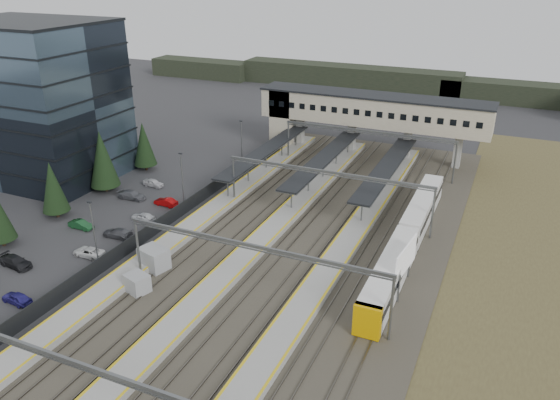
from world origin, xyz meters
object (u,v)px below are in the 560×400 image
at_px(office_building, 34,101).
at_px(relay_cabin_near, 154,259).
at_px(train, 407,239).
at_px(footbridge, 357,111).
at_px(relay_cabin_far, 137,284).
at_px(billboard, 406,260).

relative_size(office_building, relay_cabin_near, 6.58).
distance_m(office_building, train, 60.94).
bearing_deg(footbridge, relay_cabin_far, -98.57).
distance_m(office_building, relay_cabin_near, 40.46).
relative_size(relay_cabin_near, relay_cabin_far, 1.29).
distance_m(relay_cabin_near, train, 29.73).
relative_size(office_building, footbridge, 0.60).
bearing_deg(office_building, relay_cabin_far, -32.56).
height_order(relay_cabin_near, footbridge, footbridge).
bearing_deg(train, relay_cabin_near, -149.00).
relative_size(relay_cabin_far, train, 0.08).
relative_size(train, billboard, 5.78).
xyz_separation_m(relay_cabin_near, relay_cabin_far, (1.22, -4.72, -0.23)).
bearing_deg(billboard, train, 99.74).
relative_size(relay_cabin_near, footbridge, 0.09).
bearing_deg(office_building, footbridge, 34.47).
distance_m(office_building, relay_cabin_far, 43.83).
bearing_deg(relay_cabin_far, billboard, 24.95).
xyz_separation_m(footbridge, train, (16.30, -32.79, -6.05)).
height_order(footbridge, train, footbridge).
bearing_deg(train, footbridge, 116.43).
relative_size(relay_cabin_near, billboard, 0.59).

